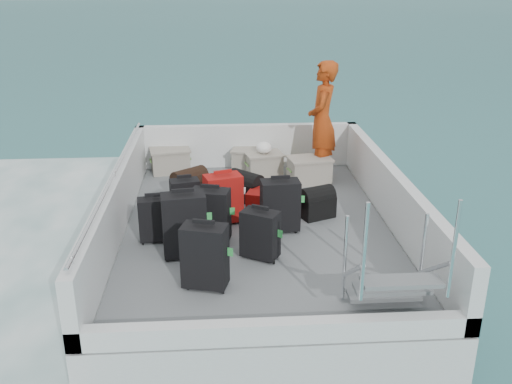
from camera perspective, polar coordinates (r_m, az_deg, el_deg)
ground at (r=7.54m, az=0.11°, el=-7.70°), size 160.00×160.00×0.00m
ferry_hull at (r=7.40m, az=0.11°, el=-5.66°), size 3.60×5.00×0.60m
deck at (r=7.27m, az=0.11°, el=-3.48°), size 3.30×4.70×0.02m
deck_fittings at (r=6.86m, az=3.19°, el=-1.61°), size 3.60×5.00×0.90m
suitcase_0 at (r=6.42m, az=-7.18°, el=-3.37°), size 0.51×0.33×0.75m
suitcase_1 at (r=6.87m, az=-10.15°, el=-2.79°), size 0.38×0.25×0.54m
suitcase_2 at (r=7.43m, az=-7.09°, el=-0.75°), size 0.41×0.29×0.54m
suitcase_3 at (r=5.79m, az=-5.13°, el=-6.50°), size 0.50×0.37×0.68m
suitcase_4 at (r=6.76m, az=-4.54°, el=-2.39°), size 0.49×0.36×0.65m
suitcase_5 at (r=7.27m, az=-3.28°, el=-0.71°), size 0.52×0.40×0.64m
suitcase_6 at (r=6.36m, az=0.42°, el=-4.32°), size 0.47×0.41×0.56m
suitcase_7 at (r=7.02m, az=2.43°, el=-1.42°), size 0.49×0.30×0.66m
suitcase_8 at (r=7.71m, az=1.79°, el=-0.84°), size 0.78×0.64×0.27m
duffel_0 at (r=8.21m, az=-6.65°, el=0.61°), size 0.57×0.54×0.32m
duffel_1 at (r=8.04m, az=-1.03°, el=0.30°), size 0.56×0.56×0.32m
duffel_2 at (r=7.52m, az=6.09°, el=-1.33°), size 0.52×0.44×0.32m
crate_0 at (r=9.27m, az=-8.55°, el=3.05°), size 0.65×0.51×0.36m
crate_1 at (r=9.26m, az=-0.57°, el=3.18°), size 0.62×0.49×0.33m
crate_2 at (r=9.06m, az=0.80°, el=2.75°), size 0.60×0.47×0.32m
crate_3 at (r=8.75m, az=5.36°, el=2.11°), size 0.66×0.51×0.36m
yellow_bag at (r=9.06m, az=3.94°, el=2.35°), size 0.28×0.26×0.22m
white_bag at (r=8.98m, az=0.81°, el=4.27°), size 0.24×0.24×0.18m
passenger at (r=8.78m, az=6.63°, el=7.08°), size 0.59×0.76×1.81m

